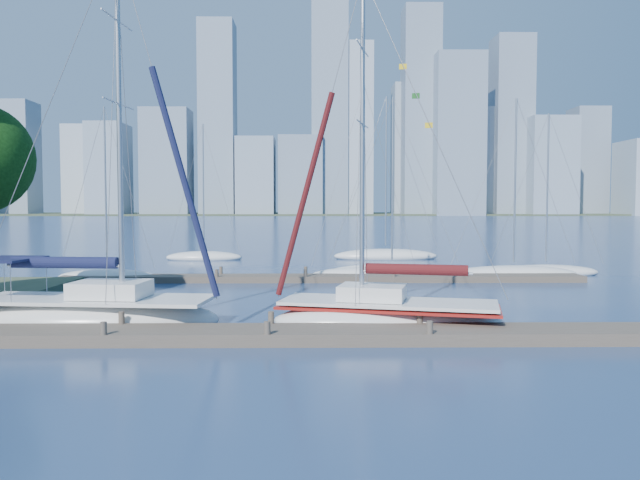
{
  "coord_description": "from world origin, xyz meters",
  "views": [
    {
      "loc": [
        1.38,
        -19.84,
        4.32
      ],
      "look_at": [
        1.68,
        4.0,
        3.04
      ],
      "focal_mm": 35.0,
      "sensor_mm": 36.0,
      "label": 1
    }
  ],
  "objects": [
    {
      "name": "bg_boat_7",
      "position": [
        7.45,
        31.32,
        0.28
      ],
      "size": [
        8.61,
        2.67,
        13.68
      ],
      "rotation": [
        0.0,
        0.0,
        0.02
      ],
      "color": "silver",
      "rests_on": "ground"
    },
    {
      "name": "bg_boat_3",
      "position": [
        6.39,
        19.04,
        0.24
      ],
      "size": [
        8.42,
        4.43,
        11.43
      ],
      "rotation": [
        0.0,
        0.0,
        -0.3
      ],
      "color": "silver",
      "rests_on": "ground"
    },
    {
      "name": "bg_boat_4",
      "position": [
        13.7,
        17.89,
        0.24
      ],
      "size": [
        7.97,
        2.75,
        11.17
      ],
      "rotation": [
        0.0,
        0.0,
        0.08
      ],
      "color": "silver",
      "rests_on": "ground"
    },
    {
      "name": "sailboat_navy",
      "position": [
        -6.45,
        2.43,
        1.07
      ],
      "size": [
        9.22,
        3.79,
        14.18
      ],
      "rotation": [
        0.0,
        0.0,
        -0.1
      ],
      "color": "silver",
      "rests_on": "ground"
    },
    {
      "name": "sailboat_maroon",
      "position": [
        4.07,
        2.17,
        1.02
      ],
      "size": [
        8.6,
        4.63,
        12.98
      ],
      "rotation": [
        0.0,
        0.0,
        -0.25
      ],
      "color": "silver",
      "rests_on": "ground"
    },
    {
      "name": "ground",
      "position": [
        0.0,
        0.0,
        0.0
      ],
      "size": [
        700.0,
        700.0,
        0.0
      ],
      "primitive_type": "plane",
      "color": "navy",
      "rests_on": "ground"
    },
    {
      "name": "near_dock",
      "position": [
        0.0,
        0.0,
        0.2
      ],
      "size": [
        26.0,
        2.0,
        0.4
      ],
      "primitive_type": "cube",
      "color": "#4B4337",
      "rests_on": "ground"
    },
    {
      "name": "far_shore",
      "position": [
        0.0,
        320.0,
        0.0
      ],
      "size": [
        800.0,
        100.0,
        1.5
      ],
      "primitive_type": "cube",
      "color": "#38472D",
      "rests_on": "ground"
    },
    {
      "name": "bg_boat_5",
      "position": [
        16.13,
        19.1,
        0.22
      ],
      "size": [
        6.94,
        3.66,
        10.42
      ],
      "rotation": [
        0.0,
        0.0,
        -0.27
      ],
      "color": "silver",
      "rests_on": "ground"
    },
    {
      "name": "bg_boat_2",
      "position": [
        4.49,
        17.59,
        0.23
      ],
      "size": [
        6.51,
        2.57,
        11.84
      ],
      "rotation": [
        0.0,
        0.0,
        0.11
      ],
      "color": "silver",
      "rests_on": "ground"
    },
    {
      "name": "bg_boat_0",
      "position": [
        -10.63,
        16.64,
        0.23
      ],
      "size": [
        5.97,
        2.64,
        10.4
      ],
      "rotation": [
        0.0,
        0.0,
        -0.13
      ],
      "color": "silver",
      "rests_on": "ground"
    },
    {
      "name": "far_dock",
      "position": [
        2.0,
        16.0,
        0.18
      ],
      "size": [
        30.0,
        1.8,
        0.36
      ],
      "primitive_type": "cube",
      "color": "#4B4337",
      "rests_on": "ground"
    },
    {
      "name": "skyline",
      "position": [
        16.16,
        290.75,
        34.75
      ],
      "size": [
        503.8,
        51.31,
        104.41
      ],
      "color": "gray",
      "rests_on": "ground"
    },
    {
      "name": "bg_boat_6",
      "position": [
        -7.4,
        30.72,
        0.24
      ],
      "size": [
        6.5,
        3.66,
        11.28
      ],
      "rotation": [
        0.0,
        0.0,
        -0.27
      ],
      "color": "silver",
      "rests_on": "ground"
    }
  ]
}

